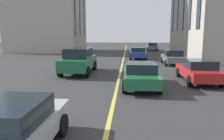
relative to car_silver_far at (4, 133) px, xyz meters
The scene contains 8 objects.
lane_centre_line 15.04m from the car_silver_far, ahead, with size 80.00×0.16×0.01m.
car_silver_far is the anchor object (origin of this frame).
car_green_oncoming 8.29m from the car_silver_far, 24.40° to the right, with size 4.40×1.95×1.37m.
car_green_trailing 11.61m from the car_silver_far, ahead, with size 4.70×2.14×1.88m.
car_red_mid 11.56m from the car_silver_far, 37.41° to the right, with size 4.40×1.95×1.37m.
car_grey_parked_b 36.86m from the car_silver_far, 10.99° to the right, with size 3.90×1.89×1.40m.
car_blue_parked_a 22.15m from the car_silver_far, ahead, with size 4.40×1.95×1.37m.
car_grey_near 18.48m from the car_silver_far, 22.35° to the right, with size 3.90×1.89×1.40m.
Camera 1 is at (0.74, -0.62, 2.88)m, focal length 35.13 mm.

